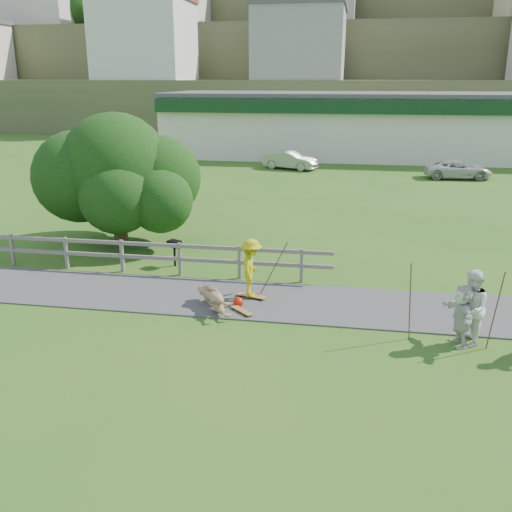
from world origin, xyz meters
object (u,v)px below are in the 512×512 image
(skater_rider, at_px, (251,271))
(bbq, at_px, (175,253))
(car_silver, at_px, (290,160))
(spectator_d, at_px, (461,315))
(skater_fallen, at_px, (214,299))
(car_white, at_px, (458,170))
(spectator_a, at_px, (471,308))
(tree, at_px, (118,197))

(skater_rider, distance_m, bbq, 4.09)
(car_silver, bearing_deg, spectator_d, -146.63)
(skater_fallen, distance_m, spectator_d, 6.47)
(skater_rider, xyz_separation_m, car_white, (9.31, 23.00, -0.27))
(spectator_a, relative_size, car_silver, 0.49)
(car_silver, bearing_deg, skater_fallen, -159.60)
(spectator_d, bearing_deg, spectator_a, 101.71)
(spectator_a, bearing_deg, tree, -118.12)
(skater_rider, bearing_deg, skater_fallen, 134.03)
(spectator_d, xyz_separation_m, car_silver, (-7.30, 27.20, -0.14))
(skater_rider, relative_size, skater_fallen, 0.94)
(bbq, bearing_deg, skater_rider, -14.25)
(skater_rider, distance_m, tree, 7.89)
(skater_fallen, bearing_deg, bbq, 87.39)
(spectator_a, bearing_deg, car_white, 174.03)
(skater_rider, distance_m, car_silver, 25.16)
(spectator_d, height_order, tree, tree)
(spectator_a, height_order, car_silver, spectator_a)
(car_silver, xyz_separation_m, car_white, (11.10, -2.09, -0.05))
(skater_rider, bearing_deg, bbq, 44.85)
(skater_rider, bearing_deg, spectator_a, -115.18)
(car_silver, relative_size, tree, 0.58)
(skater_fallen, xyz_separation_m, spectator_d, (6.36, -1.09, 0.44))
(skater_fallen, xyz_separation_m, bbq, (-2.30, 3.60, 0.12))
(spectator_a, height_order, spectator_d, spectator_a)
(car_silver, xyz_separation_m, tree, (-4.30, -20.19, 1.22))
(tree, bearing_deg, car_silver, 77.97)
(spectator_a, bearing_deg, skater_fallen, -96.30)
(spectator_a, distance_m, car_white, 25.26)
(spectator_a, xyz_separation_m, bbq, (-8.88, 4.58, -0.49))
(skater_rider, height_order, tree, tree)
(skater_fallen, xyz_separation_m, car_white, (10.17, 24.02, 0.25))
(skater_rider, xyz_separation_m, tree, (-6.09, 4.91, 1.00))
(tree, bearing_deg, spectator_d, -31.16)
(skater_rider, distance_m, spectator_d, 5.90)
(spectator_a, xyz_separation_m, spectator_d, (-0.22, -0.10, -0.17))
(skater_rider, relative_size, car_silver, 0.45)
(car_white, relative_size, tree, 0.63)
(spectator_d, bearing_deg, car_silver, -178.69)
(spectator_a, bearing_deg, bbq, -115.07)
(skater_fallen, height_order, spectator_a, spectator_a)
(skater_fallen, relative_size, bbq, 2.00)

